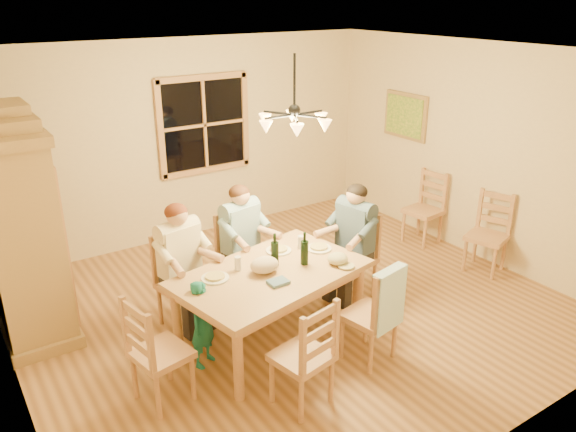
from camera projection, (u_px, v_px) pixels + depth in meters
floor at (294, 307)px, 6.17m from camera, size 5.50×5.50×0.00m
ceiling at (295, 53)px, 5.17m from camera, size 5.50×5.00×0.02m
wall_back at (190, 141)px, 7.60m from camera, size 5.50×0.02×2.70m
wall_right at (474, 151)px, 7.08m from camera, size 0.02×5.00×2.70m
window at (204, 125)px, 7.60m from camera, size 1.30×0.06×1.30m
painting at (405, 116)px, 7.90m from camera, size 0.06×0.78×0.64m
chandelier at (294, 120)px, 5.40m from camera, size 0.77×0.68×0.71m
armoire at (19, 231)px, 5.46m from camera, size 0.66×1.40×2.30m
dining_table at (271, 281)px, 5.36m from camera, size 1.97×1.41×0.76m
chair_far_left at (184, 298)px, 5.76m from camera, size 0.51×0.50×0.99m
chair_far_right at (243, 273)px, 6.28m from camera, size 0.51×0.50×0.99m
chair_near_left at (302, 372)px, 4.64m from camera, size 0.51×0.50×0.99m
chair_near_right at (369, 329)px, 5.22m from camera, size 0.51×0.50×0.99m
chair_end_left at (163, 369)px, 4.68m from camera, size 0.50×0.51×0.99m
chair_end_right at (352, 272)px, 6.30m from camera, size 0.50×0.51×0.99m
adult_woman at (180, 251)px, 5.56m from camera, size 0.45×0.48×0.87m
adult_plaid_man at (241, 229)px, 6.08m from camera, size 0.45×0.48×0.87m
adult_slate_man at (354, 228)px, 6.10m from camera, size 0.48×0.45×0.87m
towel at (388, 300)px, 4.95m from camera, size 0.39×0.17×0.58m
wine_bottle_a at (275, 250)px, 5.38m from camera, size 0.08×0.08×0.33m
wine_bottle_b at (304, 248)px, 5.41m from camera, size 0.08×0.08×0.33m
plate_woman at (215, 278)px, 5.17m from camera, size 0.26×0.26×0.02m
plate_plaid at (279, 251)px, 5.72m from camera, size 0.26×0.26×0.02m
plate_slate at (319, 248)px, 5.77m from camera, size 0.26×0.26×0.02m
wine_glass_a at (238, 263)px, 5.32m from camera, size 0.06×0.06×0.14m
wine_glass_b at (301, 242)px, 5.77m from camera, size 0.06×0.06×0.14m
cap at (338, 259)px, 5.45m from camera, size 0.20×0.20×0.11m
napkin at (278, 282)px, 5.09m from camera, size 0.20×0.17×0.03m
cloth_bundle at (264, 265)px, 5.27m from camera, size 0.28×0.22×0.15m
child at (203, 324)px, 5.09m from camera, size 0.37×0.33×0.85m
chair_spare_front at (485, 248)px, 6.87m from camera, size 0.54×0.55×0.99m
chair_spare_back at (422, 221)px, 7.68m from camera, size 0.47×0.48×0.99m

